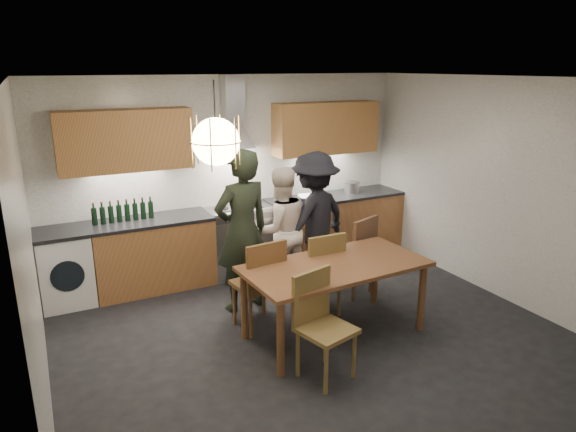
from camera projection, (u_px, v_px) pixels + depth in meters
name	position (u px, v px, depth m)	size (l,w,h in m)	color
ground	(311.00, 334.00, 5.38)	(5.00, 5.00, 0.00)	black
room_shell	(314.00, 175.00, 4.90)	(5.02, 4.52, 2.61)	white
counter_run	(243.00, 239.00, 6.93)	(5.00, 0.62, 0.90)	#B67946
range_stove	(241.00, 240.00, 6.92)	(0.90, 0.60, 0.92)	silver
wall_fixtures	(235.00, 133.00, 6.62)	(4.30, 0.54, 1.10)	#C1864A
pendant_lamp	(216.00, 142.00, 4.27)	(0.43, 0.43, 0.70)	black
dining_table	(335.00, 272.00, 5.20)	(1.91, 1.03, 0.78)	brown
chair_back_left	(261.00, 280.00, 5.31)	(0.50, 0.50, 1.01)	brown
chair_back_mid	(322.00, 269.00, 5.61)	(0.45, 0.45, 0.99)	brown
chair_back_right	(357.00, 251.00, 6.17)	(0.58, 0.58, 0.99)	brown
chair_front	(319.00, 318.00, 4.56)	(0.54, 0.54, 0.97)	brown
person_left	(242.00, 231.00, 5.73)	(0.68, 0.44, 1.86)	black
person_mid	(280.00, 230.00, 6.27)	(0.76, 0.59, 1.56)	white
person_right	(314.00, 219.00, 6.46)	(1.10, 0.63, 1.70)	black
mixing_bowl	(308.00, 198.00, 7.13)	(0.29, 0.29, 0.07)	#B5B5B8
stock_pot	(352.00, 188.00, 7.56)	(0.22, 0.22, 0.15)	#BABABE
wine_bottles	(123.00, 211.00, 6.16)	(0.72, 0.06, 0.27)	black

